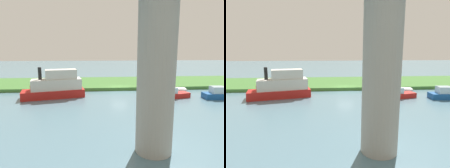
% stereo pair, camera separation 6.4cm
% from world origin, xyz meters
% --- Properties ---
extents(ground_plane, '(160.00, 160.00, 0.00)m').
position_xyz_m(ground_plane, '(0.00, 0.00, 0.00)').
color(ground_plane, slate).
extents(grassy_bank, '(80.00, 12.00, 0.50)m').
position_xyz_m(grassy_bank, '(0.00, -6.00, 0.25)').
color(grassy_bank, '#427533').
rests_on(grassy_bank, ground).
extents(bridge_pylon, '(2.32, 2.32, 10.75)m').
position_xyz_m(bridge_pylon, '(-0.09, 18.68, 5.38)').
color(bridge_pylon, '#9E998E').
rests_on(bridge_pylon, ground).
extents(person_on_bank, '(0.49, 0.49, 1.39)m').
position_xyz_m(person_on_bank, '(-4.71, -2.19, 1.20)').
color(person_on_bank, '#2D334C').
rests_on(person_on_bank, grassy_bank).
extents(mooring_post, '(0.20, 0.20, 0.88)m').
position_xyz_m(mooring_post, '(-5.19, -1.87, 0.94)').
color(mooring_post, brown).
rests_on(mooring_post, grassy_bank).
extents(pontoon_yellow, '(8.52, 4.51, 4.15)m').
position_xyz_m(pontoon_yellow, '(9.06, 3.42, 1.54)').
color(pontoon_yellow, red).
rests_on(pontoon_yellow, ground).
extents(riverboat_paddlewheel, '(5.01, 2.05, 1.64)m').
position_xyz_m(riverboat_paddlewheel, '(-12.99, 5.98, 0.58)').
color(riverboat_paddlewheel, '#195199').
rests_on(riverboat_paddlewheel, ground).
extents(motorboat_white, '(4.52, 2.55, 1.43)m').
position_xyz_m(motorboat_white, '(-6.76, 5.09, 0.51)').
color(motorboat_white, red).
rests_on(motorboat_white, ground).
extents(motorboat_red, '(4.78, 2.57, 1.51)m').
position_xyz_m(motorboat_red, '(-7.43, 1.80, 0.54)').
color(motorboat_red, white).
rests_on(motorboat_red, ground).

